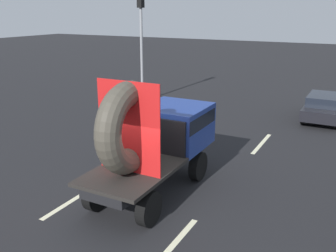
% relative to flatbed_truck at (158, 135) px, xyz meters
% --- Properties ---
extents(ground_plane, '(120.00, 120.00, 0.00)m').
position_rel_flatbed_truck_xyz_m(ground_plane, '(-0.14, -1.17, -1.76)').
color(ground_plane, black).
extents(flatbed_truck, '(2.02, 5.09, 3.65)m').
position_rel_flatbed_truck_xyz_m(flatbed_truck, '(0.00, 0.00, 0.00)').
color(flatbed_truck, black).
rests_on(flatbed_truck, ground_plane).
extents(distant_sedan, '(1.73, 4.03, 1.31)m').
position_rel_flatbed_truck_xyz_m(distant_sedan, '(3.63, 10.59, -1.05)').
color(distant_sedan, black).
rests_on(distant_sedan, ground_plane).
extents(traffic_light, '(0.42, 0.36, 6.37)m').
position_rel_flatbed_truck_xyz_m(traffic_light, '(-6.60, 9.77, 2.35)').
color(traffic_light, gray).
rests_on(traffic_light, ground_plane).
extents(lane_dash_left_near, '(0.16, 2.05, 0.01)m').
position_rel_flatbed_truck_xyz_m(lane_dash_left_near, '(-1.81, -2.13, -1.76)').
color(lane_dash_left_near, beige).
rests_on(lane_dash_left_near, ground_plane).
extents(lane_dash_left_far, '(0.16, 2.31, 0.01)m').
position_rel_flatbed_truck_xyz_m(lane_dash_left_far, '(-1.81, 6.08, -1.76)').
color(lane_dash_left_far, beige).
rests_on(lane_dash_left_far, ground_plane).
extents(lane_dash_right_near, '(0.16, 2.12, 0.01)m').
position_rel_flatbed_truck_xyz_m(lane_dash_right_near, '(1.81, -2.28, -1.76)').
color(lane_dash_right_near, beige).
rests_on(lane_dash_right_near, ground_plane).
extents(lane_dash_right_far, '(0.16, 2.72, 0.01)m').
position_rel_flatbed_truck_xyz_m(lane_dash_right_far, '(1.81, 5.60, -1.76)').
color(lane_dash_right_far, beige).
rests_on(lane_dash_right_far, ground_plane).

